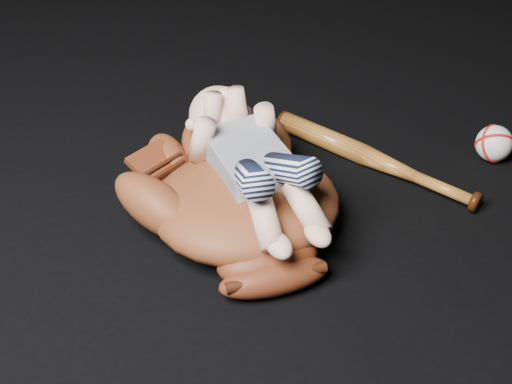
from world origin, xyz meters
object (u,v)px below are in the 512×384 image
(baseball_bat, at_px, (374,159))
(baseball, at_px, (494,144))
(newborn_baby, at_px, (256,160))
(baseball_glove, at_px, (245,196))

(baseball_bat, height_order, baseball, baseball)
(newborn_baby, relative_size, baseball_bat, 0.93)
(baseball_glove, distance_m, newborn_baby, 0.07)
(newborn_baby, bearing_deg, baseball, -0.58)
(baseball_bat, bearing_deg, baseball, -4.44)
(baseball_glove, bearing_deg, newborn_baby, 19.94)
(baseball_bat, xyz_separation_m, baseball, (0.23, -0.02, 0.02))
(baseball_glove, xyz_separation_m, newborn_baby, (0.02, 0.01, 0.06))
(baseball_glove, height_order, newborn_baby, newborn_baby)
(baseball, bearing_deg, baseball_bat, 175.56)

